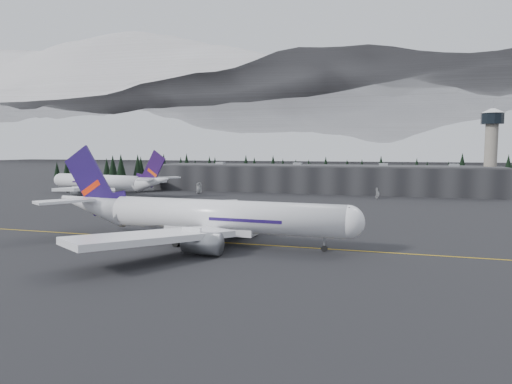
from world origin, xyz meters
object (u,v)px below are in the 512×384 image
(control_tower, at_px, (491,142))
(gse_vehicle_b, at_px, (378,197))
(terminal, at_px, (318,178))
(gse_vehicle_a, at_px, (199,192))
(jet_main, at_px, (198,215))
(jet_parked, at_px, (107,182))

(control_tower, relative_size, gse_vehicle_b, 8.13)
(terminal, height_order, gse_vehicle_a, terminal)
(jet_main, height_order, gse_vehicle_a, jet_main)
(gse_vehicle_a, distance_m, gse_vehicle_b, 78.86)
(control_tower, xyz_separation_m, jet_parked, (-161.18, -47.43, -17.81))
(jet_main, xyz_separation_m, gse_vehicle_b, (34.46, 101.51, -5.12))
(gse_vehicle_b, bearing_deg, control_tower, 121.15)
(terminal, height_order, jet_parked, jet_parked)
(terminal, height_order, gse_vehicle_b, terminal)
(jet_main, xyz_separation_m, jet_parked, (-80.14, 83.94, -0.31))
(terminal, relative_size, control_tower, 4.24)
(control_tower, xyz_separation_m, gse_vehicle_a, (-125.43, -29.41, -22.72))
(control_tower, xyz_separation_m, gse_vehicle_b, (-46.57, -29.86, -22.62))
(control_tower, height_order, gse_vehicle_b, control_tower)
(terminal, height_order, jet_main, jet_main)
(gse_vehicle_a, bearing_deg, control_tower, -17.92)
(jet_main, distance_m, jet_parked, 116.06)
(terminal, bearing_deg, gse_vehicle_b, -43.37)
(terminal, bearing_deg, jet_main, -92.69)
(jet_parked, bearing_deg, gse_vehicle_a, -141.60)
(terminal, distance_m, gse_vehicle_b, 39.49)
(jet_parked, distance_m, gse_vehicle_b, 116.04)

